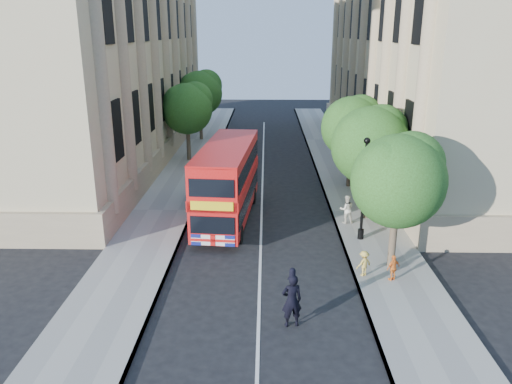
# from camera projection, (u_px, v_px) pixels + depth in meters

# --- Properties ---
(ground) EXTENTS (120.00, 120.00, 0.00)m
(ground) POSITION_uv_depth(u_px,v_px,m) (259.00, 301.00, 19.45)
(ground) COLOR black
(ground) RESTS_ON ground
(pavement_right) EXTENTS (3.50, 80.00, 0.12)m
(pavement_right) POSITION_uv_depth(u_px,v_px,m) (361.00, 212.00, 28.84)
(pavement_right) COLOR gray
(pavement_right) RESTS_ON ground
(pavement_left) EXTENTS (3.50, 80.00, 0.12)m
(pavement_left) POSITION_uv_depth(u_px,v_px,m) (163.00, 211.00, 29.06)
(pavement_left) COLOR gray
(pavement_left) RESTS_ON ground
(building_right) EXTENTS (12.00, 38.00, 18.00)m
(building_right) POSITION_uv_depth(u_px,v_px,m) (439.00, 45.00, 39.24)
(building_right) COLOR tan
(building_right) RESTS_ON ground
(building_left) EXTENTS (12.00, 38.00, 18.00)m
(building_left) POSITION_uv_depth(u_px,v_px,m) (91.00, 45.00, 39.78)
(building_left) COLOR tan
(building_left) RESTS_ON ground
(tree_right_near) EXTENTS (4.00, 4.00, 6.08)m
(tree_right_near) POSITION_uv_depth(u_px,v_px,m) (399.00, 176.00, 20.92)
(tree_right_near) COLOR #473828
(tree_right_near) RESTS_ON ground
(tree_right_mid) EXTENTS (4.20, 4.20, 6.37)m
(tree_right_mid) POSITION_uv_depth(u_px,v_px,m) (371.00, 141.00, 26.56)
(tree_right_mid) COLOR #473828
(tree_right_mid) RESTS_ON ground
(tree_right_far) EXTENTS (4.00, 4.00, 6.15)m
(tree_right_far) POSITION_uv_depth(u_px,v_px,m) (353.00, 124.00, 32.31)
(tree_right_far) COLOR #473828
(tree_right_far) RESTS_ON ground
(tree_left_far) EXTENTS (4.00, 4.00, 6.30)m
(tree_left_far) POSITION_uv_depth(u_px,v_px,m) (188.00, 106.00, 39.16)
(tree_left_far) COLOR #473828
(tree_left_far) RESTS_ON ground
(tree_left_back) EXTENTS (4.20, 4.20, 6.65)m
(tree_left_back) POSITION_uv_depth(u_px,v_px,m) (200.00, 91.00, 46.69)
(tree_left_back) COLOR #473828
(tree_left_back) RESTS_ON ground
(lamp_post) EXTENTS (0.32, 0.32, 5.16)m
(lamp_post) POSITION_uv_depth(u_px,v_px,m) (363.00, 193.00, 24.29)
(lamp_post) COLOR black
(lamp_post) RESTS_ON pavement_right
(double_decker_bus) EXTENTS (3.13, 9.21, 4.18)m
(double_decker_bus) POSITION_uv_depth(u_px,v_px,m) (227.00, 180.00, 27.11)
(double_decker_bus) COLOR red
(double_decker_bus) RESTS_ON ground
(box_van) EXTENTS (2.19, 4.95, 2.79)m
(box_van) POSITION_uv_depth(u_px,v_px,m) (214.00, 183.00, 29.89)
(box_van) COLOR black
(box_van) RESTS_ON ground
(police_constable) EXTENTS (0.82, 0.63, 2.02)m
(police_constable) POSITION_uv_depth(u_px,v_px,m) (292.00, 301.00, 17.55)
(police_constable) COLOR black
(police_constable) RESTS_ON ground
(woman_pedestrian) EXTENTS (0.81, 0.66, 1.56)m
(woman_pedestrian) POSITION_uv_depth(u_px,v_px,m) (347.00, 209.00, 26.84)
(woman_pedestrian) COLOR beige
(woman_pedestrian) RESTS_ON pavement_right
(child_a) EXTENTS (0.71, 0.57, 1.13)m
(child_a) POSITION_uv_depth(u_px,v_px,m) (393.00, 268.00, 20.70)
(child_a) COLOR orange
(child_a) RESTS_ON pavement_right
(child_b) EXTENTS (0.83, 0.72, 1.12)m
(child_b) POSITION_uv_depth(u_px,v_px,m) (364.00, 263.00, 21.10)
(child_b) COLOR gold
(child_b) RESTS_ON pavement_right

